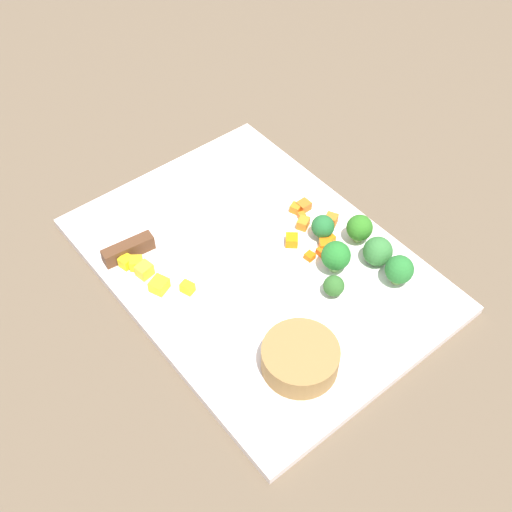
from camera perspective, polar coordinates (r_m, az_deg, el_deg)
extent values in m
plane|color=brown|center=(0.83, 0.00, -0.99)|extent=(4.00, 4.00, 0.00)
cube|color=white|center=(0.83, 0.00, -0.72)|extent=(0.46, 0.34, 0.01)
cylinder|color=olive|center=(0.72, 3.97, -9.12)|extent=(0.09, 0.09, 0.03)
cube|color=silver|center=(0.90, 0.34, 5.41)|extent=(0.04, 0.17, 0.00)
cube|color=#54321D|center=(0.84, -11.36, 0.58)|extent=(0.02, 0.07, 0.02)
cube|color=orange|center=(0.84, 3.22, 1.42)|extent=(0.02, 0.02, 0.01)
cube|color=orange|center=(0.83, 5.89, 0.37)|extent=(0.01, 0.01, 0.01)
cube|color=orange|center=(0.88, 4.30, 4.51)|extent=(0.02, 0.02, 0.01)
cube|color=orange|center=(0.85, 6.55, 1.56)|extent=(0.01, 0.01, 0.01)
cube|color=orange|center=(0.87, 4.13, 3.58)|extent=(0.01, 0.01, 0.01)
cube|color=orange|center=(0.88, 3.58, 4.30)|extent=(0.02, 0.02, 0.01)
cube|color=orange|center=(0.84, 6.26, 0.98)|extent=(0.02, 0.02, 0.01)
cube|color=orange|center=(0.82, 4.84, -0.02)|extent=(0.01, 0.01, 0.01)
cube|color=orange|center=(0.86, 4.25, 2.94)|extent=(0.02, 0.02, 0.01)
cube|color=orange|center=(0.87, 6.76, 3.26)|extent=(0.02, 0.02, 0.01)
cube|color=yellow|center=(0.83, -11.55, -0.51)|extent=(0.02, 0.02, 0.01)
cube|color=yellow|center=(0.81, -9.95, -1.26)|extent=(0.02, 0.02, 0.02)
cube|color=yellow|center=(0.79, -6.15, -2.83)|extent=(0.02, 0.02, 0.01)
cube|color=yellow|center=(0.82, -10.68, -0.65)|extent=(0.02, 0.02, 0.02)
cube|color=yellow|center=(0.80, -8.66, -2.59)|extent=(0.03, 0.03, 0.02)
cylinder|color=#80B06B|center=(0.85, 5.94, 2.00)|extent=(0.01, 0.01, 0.01)
sphere|color=#23672F|center=(0.84, 6.01, 2.66)|extent=(0.03, 0.03, 0.03)
cylinder|color=#8AB861|center=(0.81, 12.52, -1.94)|extent=(0.01, 0.01, 0.01)
sphere|color=#27722D|center=(0.80, 12.72, -1.18)|extent=(0.04, 0.04, 0.04)
cylinder|color=#93B560|center=(0.85, 9.13, 1.76)|extent=(0.01, 0.01, 0.01)
sphere|color=#2E731E|center=(0.84, 9.26, 2.51)|extent=(0.03, 0.03, 0.03)
cylinder|color=#88AC5F|center=(0.79, 6.91, -3.18)|extent=(0.01, 0.01, 0.01)
sphere|color=#2F6427|center=(0.78, 6.98, -2.67)|extent=(0.03, 0.03, 0.03)
cylinder|color=#82AD66|center=(0.83, 10.71, -0.24)|extent=(0.01, 0.01, 0.01)
sphere|color=#347435|center=(0.82, 10.86, 0.42)|extent=(0.04, 0.04, 0.04)
cylinder|color=#86B666|center=(0.81, 7.06, -0.80)|extent=(0.01, 0.01, 0.02)
sphere|color=#247429|center=(0.80, 7.18, 0.03)|extent=(0.04, 0.04, 0.04)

